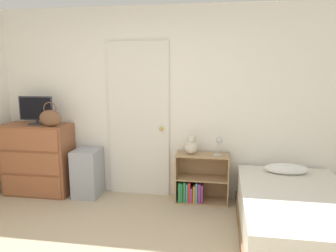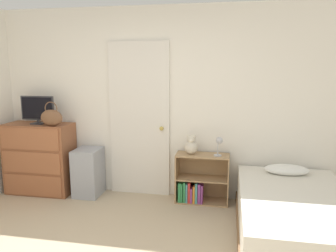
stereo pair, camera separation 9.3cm
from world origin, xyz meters
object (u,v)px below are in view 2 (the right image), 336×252
storage_bin (88,172)px  bed (296,217)px  desk_lamp (219,143)px  handbag (52,117)px  teddy_bear (191,146)px  dresser (40,158)px  bookshelf (198,183)px  tv (38,109)px

storage_bin → bed: size_ratio=0.34×
bed → desk_lamp: bearing=137.2°
handbag → teddy_bear: (1.85, 0.18, -0.35)m
storage_bin → desk_lamp: desk_lamp is taller
storage_bin → teddy_bear: teddy_bear is taller
handbag → teddy_bear: bearing=5.7°
teddy_bear → desk_lamp: teddy_bear is taller
dresser → teddy_bear: 2.15m
bookshelf → desk_lamp: bearing=-9.4°
dresser → handbag: size_ratio=3.02×
desk_lamp → bookshelf: bearing=170.6°
desk_lamp → teddy_bear: bearing=173.5°
handbag → bed: size_ratio=0.17×
storage_bin → bed: bearing=-16.1°
storage_bin → desk_lamp: bearing=0.3°
teddy_bear → desk_lamp: size_ratio=1.03×
teddy_bear → bed: size_ratio=0.14×
handbag → bookshelf: bearing=5.5°
desk_lamp → handbag: bearing=-176.3°
teddy_bear → tv: bearing=-178.3°
storage_bin → desk_lamp: size_ratio=2.61×
handbag → desk_lamp: handbag is taller
handbag → bookshelf: handbag is taller
handbag → bookshelf: 2.13m
storage_bin → desk_lamp: (1.78, 0.01, 0.49)m
dresser → desk_lamp: bearing=0.6°
desk_lamp → storage_bin: bearing=-179.7°
bed → handbag: bearing=168.5°
desk_lamp → bed: bearing=-42.8°
dresser → bookshelf: 2.24m
bookshelf → bed: (1.08, -0.80, -0.00)m
tv → handbag: bearing=-23.9°
handbag → bookshelf: size_ratio=0.47×
bed → teddy_bear: bearing=145.9°
tv → storage_bin: tv is taller
bookshelf → teddy_bear: (-0.09, -0.00, 0.51)m
teddy_bear → bed: (1.18, -0.80, -0.51)m
handbag → storage_bin: handbag is taller
tv → handbag: size_ratio=1.48×
dresser → teddy_bear: (2.13, 0.07, 0.26)m
bookshelf → bed: size_ratio=0.36×
dresser → storage_bin: size_ratio=1.51×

